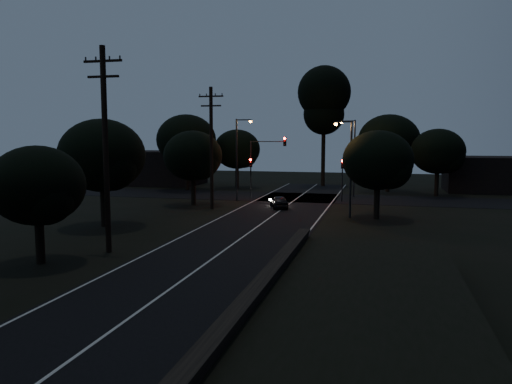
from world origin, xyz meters
The scene contains 22 objects.
road_surface centered at (0.00, 31.12, 0.01)m, with size 60.00×70.00×0.03m.
retaining_wall centered at (7.74, 3.00, 0.62)m, with size 6.93×26.00×1.60m.
utility_pole_mid centered at (-6.00, 15.00, 5.74)m, with size 2.20×0.30×11.00m.
utility_pole_far centered at (-6.00, 32.00, 5.48)m, with size 2.20×0.30×10.50m.
tree_left_b centered at (-7.84, 11.91, 3.79)m, with size 4.60×4.60×5.85m.
tree_left_c centered at (-10.29, 21.88, 4.85)m, with size 5.94×5.94×7.51m.
tree_left_d centered at (-8.31, 33.89, 4.43)m, with size 5.39×5.39×6.84m.
tree_far_nw centered at (-8.80, 49.89, 4.64)m, with size 5.67×5.67×7.18m.
tree_far_w centered at (-13.75, 45.86, 5.78)m, with size 6.97×6.97×8.89m.
tree_far_ne centered at (9.25, 49.86, 5.71)m, with size 6.97×6.97×8.82m.
tree_far_e centered at (14.20, 46.89, 4.62)m, with size 5.62×5.62×7.13m.
tree_right_a centered at (8.19, 29.89, 4.38)m, with size 5.32×5.32×6.76m.
tall_pine centered at (1.00, 55.00, 10.94)m, with size 6.68×6.68×15.18m.
building_left centered at (-20.00, 52.00, 2.20)m, with size 10.00×8.00×4.40m, color black.
building_right centered at (20.00, 53.00, 2.00)m, with size 9.00×7.00×4.00m, color black.
signal_left centered at (-4.60, 39.99, 2.84)m, with size 0.28×0.35×4.10m.
signal_right centered at (4.60, 39.99, 2.84)m, with size 0.28×0.35×4.10m.
signal_mast centered at (-2.91, 39.99, 4.34)m, with size 3.70×0.35×6.25m.
streetlight_a centered at (-5.31, 38.00, 4.64)m, with size 1.66×0.26×8.00m.
streetlight_b centered at (5.31, 44.00, 4.64)m, with size 1.66×0.26×8.00m.
streetlight_c centered at (5.83, 30.00, 4.35)m, with size 1.46×0.26×7.50m.
car centered at (-0.39, 33.87, 0.56)m, with size 1.31×3.26×1.11m, color black.
Camera 1 is at (8.33, -8.87, 6.24)m, focal length 35.00 mm.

